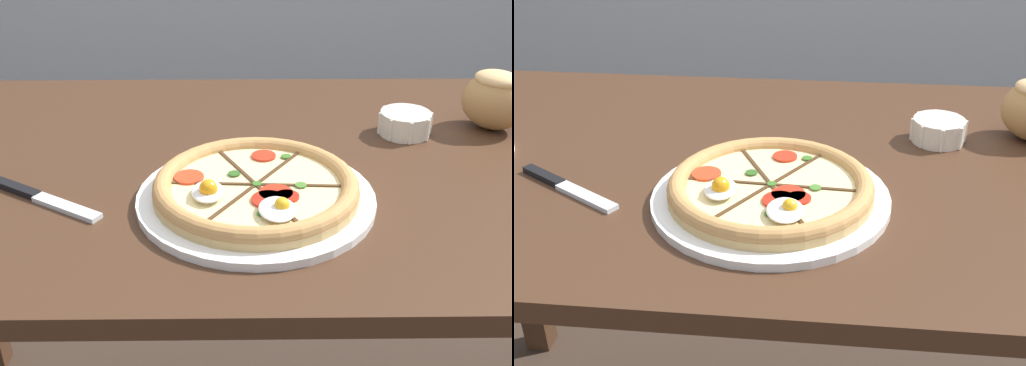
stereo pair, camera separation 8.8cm
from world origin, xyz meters
TOP-DOWN VIEW (x-y plane):
  - dining_table at (0.00, 0.00)m, footprint 1.57×0.76m
  - pizza at (-0.08, -0.14)m, footprint 0.33×0.33m
  - ramekin_bowl at (0.18, 0.10)m, footprint 0.09×0.09m
  - bread_piece_near at (0.34, 0.12)m, footprint 0.14×0.14m
  - knife_main at (-0.37, -0.13)m, footprint 0.18×0.12m

SIDE VIEW (x-z plane):
  - dining_table at x=0.00m, z-range 0.27..1.01m
  - knife_main at x=-0.37m, z-range 0.74..0.75m
  - pizza at x=-0.08m, z-range 0.73..0.79m
  - ramekin_bowl at x=0.18m, z-range 0.74..0.78m
  - bread_piece_near at x=0.34m, z-range 0.74..0.85m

